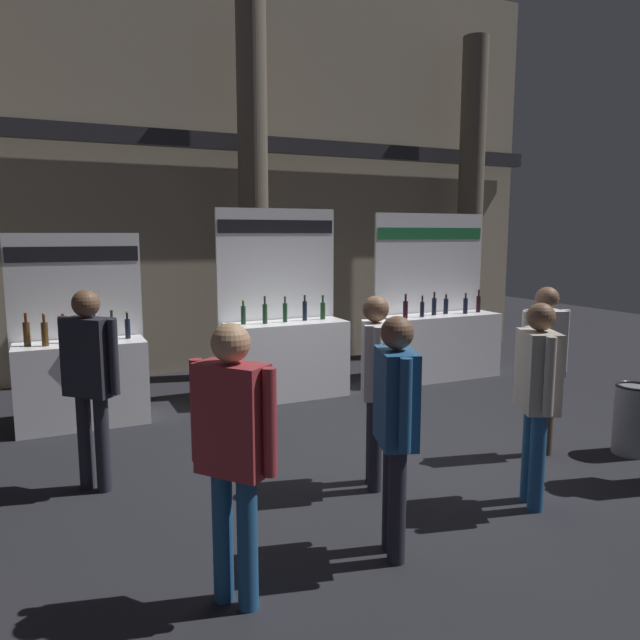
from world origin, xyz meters
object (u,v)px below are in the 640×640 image
exhibitor_booth_0 (82,375)px  exhibitor_booth_2 (438,338)px  visitor_2 (90,371)px  visitor_8 (233,440)px  visitor_1 (375,375)px  exhibitor_booth_1 (285,351)px  visitor_7 (537,385)px  trash_bin (633,419)px  visitor_3 (396,415)px  visitor_0 (544,356)px

exhibitor_booth_0 → exhibitor_booth_2: 5.18m
visitor_2 → visitor_8: visitor_2 is taller
visitor_2 → visitor_1: bearing=-158.3°
exhibitor_booth_1 → visitor_1: 3.14m
exhibitor_booth_0 → exhibitor_booth_2: bearing=1.8°
exhibitor_booth_0 → visitor_7: size_ratio=1.32×
exhibitor_booth_1 → visitor_1: size_ratio=1.51×
exhibitor_booth_1 → trash_bin: exhibitor_booth_1 is taller
exhibitor_booth_0 → visitor_7: 5.04m
trash_bin → visitor_8: size_ratio=0.42×
visitor_1 → visitor_8: visitor_8 is taller
trash_bin → visitor_8: visitor_8 is taller
visitor_3 → visitor_8: (-1.16, -0.07, 0.02)m
exhibitor_booth_0 → exhibitor_booth_2: exhibitor_booth_2 is taller
visitor_0 → exhibitor_booth_1: bearing=-50.4°
visitor_8 → exhibitor_booth_1: bearing=116.5°
exhibitor_booth_2 → visitor_0: bearing=-108.1°
exhibitor_booth_1 → visitor_3: exhibitor_booth_1 is taller
trash_bin → exhibitor_booth_0: bearing=146.1°
visitor_0 → visitor_1: 1.91m
visitor_7 → visitor_8: bearing=121.1°
exhibitor_booth_2 → trash_bin: 3.55m
exhibitor_booth_0 → visitor_3: (1.78, -4.03, 0.43)m
visitor_2 → exhibitor_booth_2: bearing=-112.4°
visitor_1 → visitor_3: bearing=1.5°
trash_bin → visitor_2: bearing=164.8°
visitor_7 → exhibitor_booth_2: bearing=-0.6°
visitor_0 → visitor_7: 1.24m
exhibitor_booth_1 → exhibitor_booth_0: bearing=-177.4°
exhibitor_booth_0 → visitor_0: 5.14m
exhibitor_booth_1 → visitor_1: (-0.38, -3.09, 0.37)m
visitor_2 → visitor_7: (3.25, -1.84, -0.04)m
visitor_2 → visitor_8: (0.64, -2.10, -0.03)m
visitor_2 → visitor_0: bearing=-148.6°
exhibitor_booth_0 → visitor_3: size_ratio=1.32×
exhibitor_booth_2 → visitor_1: (-2.95, -3.13, 0.39)m
trash_bin → visitor_2: 5.27m
exhibitor_booth_0 → visitor_8: size_ratio=1.29×
visitor_1 → visitor_3: visitor_1 is taller
exhibitor_booth_1 → visitor_2: (-2.63, -2.13, 0.42)m
trash_bin → visitor_0: 1.16m
exhibitor_booth_2 → trash_bin: bearing=-92.5°
exhibitor_booth_0 → visitor_0: exhibitor_booth_0 is taller
visitor_0 → visitor_3: 2.57m
visitor_7 → visitor_3: bearing=122.8°
exhibitor_booth_2 → visitor_0: 3.36m
visitor_0 → visitor_8: bearing=30.7°
trash_bin → visitor_8: 4.51m
trash_bin → visitor_1: size_ratio=0.42×
visitor_8 → visitor_7: bearing=57.4°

